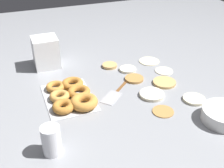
# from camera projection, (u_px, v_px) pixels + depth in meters

# --- Properties ---
(ground_plane) EXTENTS (3.00, 3.00, 0.00)m
(ground_plane) POSITION_uv_depth(u_px,v_px,m) (129.00, 90.00, 1.32)
(ground_plane) COLOR gray
(pancake_0) EXTENTS (0.09, 0.09, 0.01)m
(pancake_0) POSITION_uv_depth(u_px,v_px,m) (134.00, 79.00, 1.41)
(pancake_0) COLOR #B27F42
(pancake_0) RESTS_ON ground_plane
(pancake_1) EXTENTS (0.11, 0.11, 0.01)m
(pancake_1) POSITION_uv_depth(u_px,v_px,m) (164.00, 82.00, 1.37)
(pancake_1) COLOR tan
(pancake_1) RESTS_ON ground_plane
(pancake_2) EXTENTS (0.09, 0.09, 0.01)m
(pancake_2) POSITION_uv_depth(u_px,v_px,m) (128.00, 69.00, 1.49)
(pancake_2) COLOR silver
(pancake_2) RESTS_ON ground_plane
(pancake_3) EXTENTS (0.11, 0.11, 0.01)m
(pancake_3) POSITION_uv_depth(u_px,v_px,m) (152.00, 94.00, 1.28)
(pancake_3) COLOR beige
(pancake_3) RESTS_ON ground_plane
(pancake_4) EXTENTS (0.10, 0.10, 0.01)m
(pancake_4) POSITION_uv_depth(u_px,v_px,m) (194.00, 99.00, 1.25)
(pancake_4) COLOR beige
(pancake_4) RESTS_ON ground_plane
(pancake_5) EXTENTS (0.09, 0.09, 0.01)m
(pancake_5) POSITION_uv_depth(u_px,v_px,m) (164.00, 71.00, 1.48)
(pancake_5) COLOR beige
(pancake_5) RESTS_ON ground_plane
(pancake_6) EXTENTS (0.09, 0.09, 0.01)m
(pancake_6) POSITION_uv_depth(u_px,v_px,m) (163.00, 111.00, 1.18)
(pancake_6) COLOR #B27F42
(pancake_6) RESTS_ON ground_plane
(pancake_7) EXTENTS (0.11, 0.11, 0.01)m
(pancake_7) POSITION_uv_depth(u_px,v_px,m) (149.00, 61.00, 1.58)
(pancake_7) COLOR beige
(pancake_7) RESTS_ON ground_plane
(pancake_8) EXTENTS (0.08, 0.08, 0.01)m
(pancake_8) POSITION_uv_depth(u_px,v_px,m) (110.00, 65.00, 1.53)
(pancake_8) COLOR tan
(pancake_8) RESTS_ON ground_plane
(donut_tray) EXTENTS (0.30, 0.21, 0.05)m
(donut_tray) POSITION_uv_depth(u_px,v_px,m) (72.00, 95.00, 1.25)
(donut_tray) COLOR silver
(donut_tray) RESTS_ON ground_plane
(batter_bowl) EXTENTS (0.18, 0.18, 0.05)m
(batter_bowl) POSITION_uv_depth(u_px,v_px,m) (224.00, 115.00, 1.11)
(batter_bowl) COLOR white
(batter_bowl) RESTS_ON ground_plane
(container_stack) EXTENTS (0.13, 0.13, 0.16)m
(container_stack) POSITION_uv_depth(u_px,v_px,m) (46.00, 52.00, 1.49)
(container_stack) COLOR white
(container_stack) RESTS_ON ground_plane
(paper_cup) EXTENTS (0.07, 0.07, 0.11)m
(paper_cup) POSITION_uv_depth(u_px,v_px,m) (51.00, 140.00, 0.95)
(paper_cup) COLOR white
(paper_cup) RESTS_ON ground_plane
(spatula) EXTENTS (0.19, 0.21, 0.01)m
(spatula) POSITION_uv_depth(u_px,v_px,m) (114.00, 94.00, 1.29)
(spatula) COLOR brown
(spatula) RESTS_ON ground_plane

